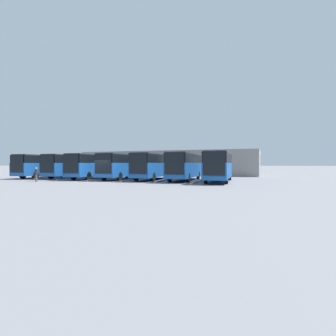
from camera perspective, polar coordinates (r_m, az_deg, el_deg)
The scene contains 16 objects.
ground_plane at distance 31.82m, azimuth -14.71°, elevation -2.89°, with size 600.00×600.00×0.00m, color slate.
bus_0 at distance 31.10m, azimuth 11.03°, elevation 0.53°, with size 3.34×11.03×3.41m.
curb_divider_0 at distance 30.07m, azimuth 6.37°, elevation -2.94°, with size 0.24×7.34×0.15m, color #B2B2AD.
bus_1 at distance 32.97m, azimuth 3.76°, elevation 0.56°, with size 3.34×11.03×3.41m.
curb_divider_1 at distance 32.25m, azimuth -0.82°, elevation -2.67°, with size 0.24×7.34×0.15m, color #B2B2AD.
bus_2 at distance 34.65m, azimuth -3.11°, elevation 0.58°, with size 3.34×11.03×3.41m.
curb_divider_2 at distance 34.24m, azimuth -7.57°, elevation -2.47°, with size 0.24×7.34×0.15m, color #B2B2AD.
bus_3 at distance 36.35m, azimuth -9.67°, elevation 0.58°, with size 3.34×11.03×3.41m.
curb_divider_3 at distance 36.24m, azimuth -13.95°, elevation -2.31°, with size 0.24×7.34×0.15m, color #B2B2AD.
bus_4 at distance 38.44m, azimuth -15.62°, elevation 0.57°, with size 3.34×11.03×3.41m.
curb_divider_4 at distance 38.61m, azimuth -19.65°, elevation -2.14°, with size 0.24×7.34×0.15m, color #B2B2AD.
bus_5 at distance 41.62m, azimuth -20.02°, elevation 0.57°, with size 3.34×11.03×3.41m.
curb_divider_5 at distance 41.98m, azimuth -23.71°, elevation -1.92°, with size 0.24×7.34×0.15m, color #B2B2AD.
bus_6 at distance 44.07m, azimuth -25.01°, elevation 0.56°, with size 3.34×11.03×3.41m.
pedestrian at distance 34.19m, azimuth -26.74°, elevation -1.19°, with size 0.52×0.52×1.66m.
station_building at distance 51.37m, azimuth -0.19°, elevation 1.13°, with size 34.38×11.10×4.52m.
Camera 1 is at (-18.50, 25.80, 2.07)m, focal length 28.00 mm.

